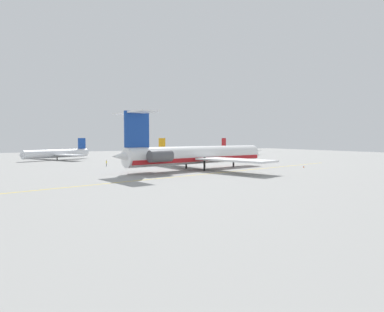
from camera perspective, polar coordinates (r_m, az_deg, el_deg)
The scene contains 9 objects.
ground at distance 77.87m, azimuth 4.19°, elevation -2.94°, with size 299.09×299.09×0.00m, color gray.
main_jetliner at distance 85.01m, azimuth 0.57°, elevation 0.21°, with size 48.79×43.45×14.30m.
airliner_mid_left at distance 134.16m, azimuth -22.81°, elevation 0.39°, with size 26.24×26.55×8.38m.
airliner_mid_right at distance 142.71m, azimuth -1.74°, elevation 0.77°, with size 27.18×27.30×8.36m.
airliner_far_right at distance 174.79m, azimuth 7.75°, elevation 1.17°, with size 27.11×27.31×8.46m.
ground_crew_near_nose at distance 116.90m, azimuth 1.94°, elevation -0.39°, with size 0.28×0.44×1.75m.
ground_crew_near_tail at distance 99.11m, azimuth -14.74°, elevation -1.09°, with size 0.29×0.46×1.79m.
safety_cone_nose at distance 97.01m, azimuth 18.95°, elevation -1.75°, with size 0.40×0.40×0.55m, color #EA590F.
taxiway_centreline at distance 78.03m, azimuth 4.76°, elevation -2.93°, with size 98.64×0.36×0.01m, color gold.
Camera 1 is at (-41.72, -65.25, 8.09)m, focal length 30.49 mm.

